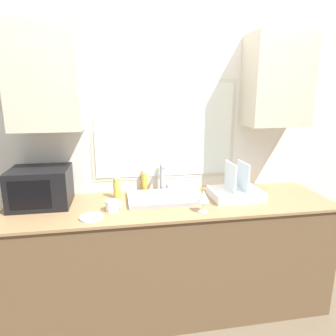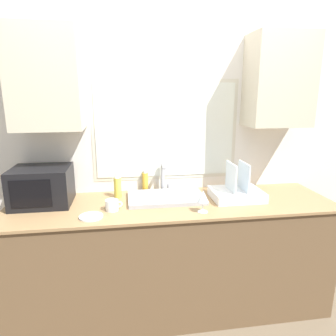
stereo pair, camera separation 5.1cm
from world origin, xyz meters
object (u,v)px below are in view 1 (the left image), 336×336
dish_rack (236,192)px  mug_near_sink (112,206)px  soap_bottle (144,182)px  wine_glass (204,197)px  faucet (162,176)px  spray_bottle (117,185)px  microwave (41,187)px

dish_rack → mug_near_sink: dish_rack is taller
soap_bottle → wine_glass: size_ratio=1.20×
dish_rack → faucet: bearing=154.4°
dish_rack → spray_bottle: 0.94m
spray_bottle → soap_bottle: (0.23, 0.13, -0.02)m
microwave → dish_rack: size_ratio=1.08×
faucet → wine_glass: 0.54m
faucet → spray_bottle: size_ratio=1.09×
mug_near_sink → wine_glass: wine_glass is taller
faucet → spray_bottle: 0.39m
faucet → wine_glass: (0.21, -0.49, -0.03)m
microwave → wine_glass: microwave is taller
microwave → wine_glass: (1.14, -0.33, -0.03)m
spray_bottle → mug_near_sink: bearing=-97.7°
microwave → soap_bottle: bearing=13.8°
dish_rack → wine_glass: dish_rack is taller
microwave → soap_bottle: (0.78, 0.19, -0.06)m
microwave → wine_glass: size_ratio=2.66×
faucet → mug_near_sink: bearing=-138.7°
spray_bottle → faucet: bearing=13.9°
dish_rack → soap_bottle: bearing=157.0°
microwave → mug_near_sink: bearing=-21.9°
dish_rack → spray_bottle: (-0.93, 0.17, 0.05)m
dish_rack → mug_near_sink: bearing=-173.9°
dish_rack → spray_bottle: dish_rack is taller
soap_bottle → microwave: bearing=-166.2°
dish_rack → wine_glass: 0.41m
soap_bottle → wine_glass: bearing=-55.3°
mug_near_sink → soap_bottle: bearing=56.4°
microwave → spray_bottle: 0.56m
wine_glass → faucet: bearing=113.5°
soap_bottle → dish_rack: bearing=-23.0°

